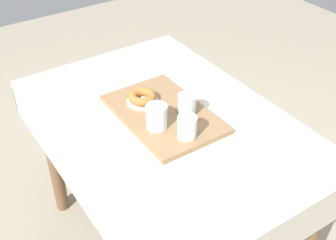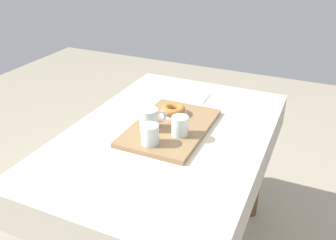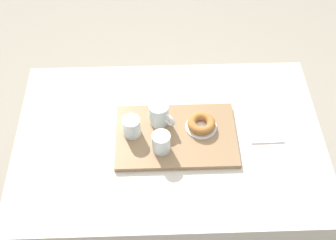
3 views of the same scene
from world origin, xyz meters
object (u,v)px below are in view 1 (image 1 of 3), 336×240
(sugar_donut_left, at_px, (142,97))
(paper_napkin, at_px, (115,77))
(dining_table, at_px, (167,142))
(water_glass_far, at_px, (187,105))
(donut_plate_left, at_px, (143,101))
(serving_tray, at_px, (164,114))
(water_glass_near, at_px, (187,127))
(tea_mug_left, at_px, (157,117))

(sugar_donut_left, xyz_separation_m, paper_napkin, (0.26, -0.01, -0.04))
(dining_table, height_order, sugar_donut_left, sugar_donut_left)
(water_glass_far, xyz_separation_m, donut_plate_left, (0.16, 0.10, -0.03))
(serving_tray, distance_m, water_glass_near, 0.18)
(serving_tray, relative_size, sugar_donut_left, 4.25)
(dining_table, xyz_separation_m, serving_tray, (0.03, -0.00, 0.13))
(water_glass_near, bearing_deg, sugar_donut_left, 4.20)
(tea_mug_left, relative_size, paper_napkin, 0.77)
(water_glass_near, distance_m, sugar_donut_left, 0.28)
(dining_table, xyz_separation_m, tea_mug_left, (-0.04, 0.07, 0.18))
(tea_mug_left, bearing_deg, dining_table, -61.23)
(water_glass_near, bearing_deg, water_glass_far, -35.36)
(dining_table, distance_m, paper_napkin, 0.41)
(serving_tray, bearing_deg, water_glass_far, -132.39)
(donut_plate_left, bearing_deg, water_glass_near, -175.80)
(dining_table, bearing_deg, water_glass_near, 175.32)
(paper_napkin, bearing_deg, serving_tray, -176.38)
(dining_table, relative_size, water_glass_near, 14.87)
(dining_table, height_order, water_glass_near, water_glass_near)
(sugar_donut_left, relative_size, paper_napkin, 0.85)
(water_glass_near, bearing_deg, donut_plate_left, 4.20)
(tea_mug_left, bearing_deg, water_glass_near, -151.70)
(dining_table, bearing_deg, paper_napkin, 2.97)
(serving_tray, distance_m, donut_plate_left, 0.11)
(serving_tray, xyz_separation_m, sugar_donut_left, (0.10, 0.04, 0.03))
(water_glass_far, distance_m, donut_plate_left, 0.19)
(sugar_donut_left, bearing_deg, dining_table, -165.90)
(water_glass_far, distance_m, paper_napkin, 0.43)
(water_glass_near, bearing_deg, serving_tray, -4.87)
(tea_mug_left, bearing_deg, sugar_donut_left, -12.84)
(dining_table, distance_m, water_glass_near, 0.23)
(dining_table, distance_m, donut_plate_left, 0.19)
(serving_tray, bearing_deg, donut_plate_left, 18.97)
(dining_table, bearing_deg, sugar_donut_left, 14.10)
(donut_plate_left, relative_size, paper_napkin, 0.95)
(donut_plate_left, bearing_deg, tea_mug_left, 167.16)
(serving_tray, height_order, tea_mug_left, tea_mug_left)
(dining_table, xyz_separation_m, donut_plate_left, (0.13, 0.03, 0.14))
(serving_tray, height_order, donut_plate_left, donut_plate_left)
(serving_tray, height_order, water_glass_far, water_glass_far)
(tea_mug_left, xyz_separation_m, sugar_donut_left, (0.17, -0.04, -0.02))
(dining_table, height_order, tea_mug_left, tea_mug_left)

